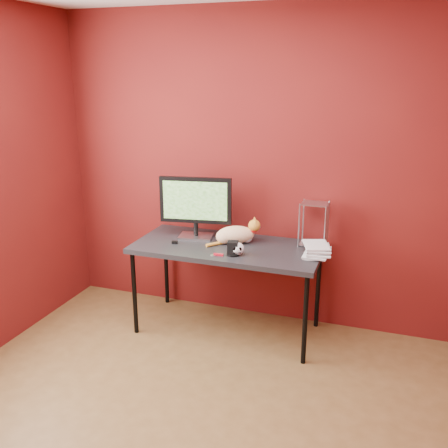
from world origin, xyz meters
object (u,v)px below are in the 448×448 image
(speaker, at_px, (233,249))
(book_stack, at_px, (309,192))
(desk, at_px, (227,251))
(cat, at_px, (236,234))
(skull_mug, at_px, (237,249))
(monitor, at_px, (195,205))

(speaker, xyz_separation_m, book_stack, (0.52, 0.20, 0.44))
(desk, height_order, cat, cat)
(skull_mug, distance_m, speaker, 0.04)
(cat, height_order, skull_mug, cat)
(skull_mug, bearing_deg, monitor, 131.63)
(desk, relative_size, skull_mug, 13.89)
(monitor, xyz_separation_m, speaker, (0.42, -0.29, -0.24))
(monitor, relative_size, speaker, 5.37)
(desk, relative_size, monitor, 2.52)
(desk, distance_m, book_stack, 0.83)
(skull_mug, relative_size, speaker, 0.97)
(desk, xyz_separation_m, book_stack, (0.63, 0.01, 0.54))
(cat, relative_size, skull_mug, 3.57)
(desk, distance_m, monitor, 0.47)
(skull_mug, height_order, speaker, speaker)
(book_stack, bearing_deg, speaker, -158.92)
(speaker, bearing_deg, book_stack, 10.57)
(cat, height_order, book_stack, book_stack)
(skull_mug, bearing_deg, cat, 93.38)
(monitor, xyz_separation_m, skull_mug, (0.45, -0.28, -0.24))
(speaker, bearing_deg, desk, 108.59)
(desk, bearing_deg, speaker, -60.89)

